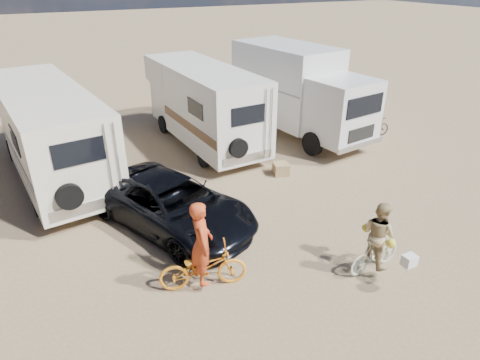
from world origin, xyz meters
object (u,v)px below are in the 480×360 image
crate (281,169)px  rider_woman (377,241)px  dark_suv (173,204)px  bike_man (203,268)px  cooler (169,218)px  box_truck (301,93)px  bike_parked (372,127)px  rv_main (204,107)px  rider_man (202,250)px  bike_woman (375,253)px  rv_left (50,135)px

crate → rider_woman: bearing=-98.1°
crate → dark_suv: bearing=-161.7°
bike_man → cooler: (0.11, 2.66, -0.29)m
box_truck → cooler: 8.29m
dark_suv → bike_parked: size_ratio=3.06×
rv_main → rider_man: rv_main is taller
rv_main → bike_parked: 6.86m
bike_woman → rider_woman: bearing=-0.0°
cooler → rv_main: bearing=46.3°
rv_left → bike_woman: (5.92, -8.36, -1.02)m
bike_man → rv_left: bearing=33.0°
bike_parked → crate: bearing=114.5°
bike_parked → bike_woman: bearing=147.8°
rv_left → box_truck: 9.33m
box_truck → rider_man: 9.90m
box_truck → crate: bearing=-140.0°
rv_left → rider_man: 7.51m
rv_main → bike_man: size_ratio=3.50×
bike_woman → box_truck: bearing=-27.1°
box_truck → dark_suv: bearing=-155.5°
rider_woman → cooler: 5.30m
rider_man → crate: 5.97m
rv_main → rv_left: (-5.47, -0.54, -0.02)m
rv_main → crate: (1.18, -3.73, -1.29)m
box_truck → bike_woman: box_truck is taller
rv_left → box_truck: (9.32, -0.27, 0.28)m
rider_woman → crate: (0.73, 5.17, -0.58)m
rv_left → cooler: (2.35, -4.49, -1.25)m
bike_man → crate: bike_man is taller
rv_main → bike_woman: bearing=-90.0°
box_truck → rv_left: bearing=170.7°
rv_main → crate: rv_main is taller
cooler → dark_suv: bearing=-58.1°
rv_left → bike_man: 7.56m
cooler → box_truck: bearing=19.3°
rv_main → box_truck: box_truck is taller
rv_left → crate: (6.66, -3.20, -1.26)m
dark_suv → rider_woman: rider_woman is taller
rv_left → cooler: bearing=-69.6°
bike_man → rider_woman: size_ratio=1.20×
rider_woman → bike_parked: size_ratio=0.99×
dark_suv → bike_woman: size_ratio=3.30×
rider_man → cooler: 2.76m
rider_man → rider_woman: 3.88m
box_truck → rider_man: size_ratio=3.38×
bike_woman → crate: bearing=-12.4°
rv_left → rider_man: size_ratio=3.97×
rider_woman → dark_suv: bearing=38.3°
bike_man → cooler: size_ratio=3.65×
rider_woman → crate: rider_woman is taller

